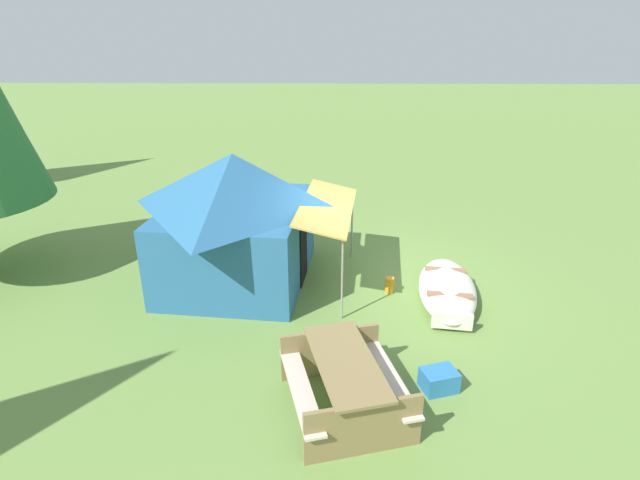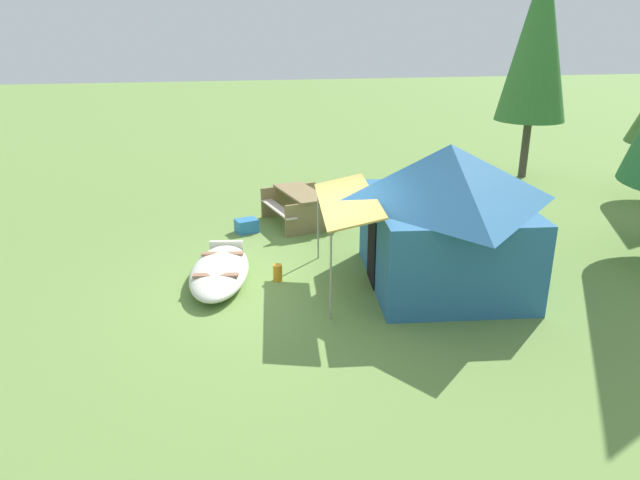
# 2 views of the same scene
# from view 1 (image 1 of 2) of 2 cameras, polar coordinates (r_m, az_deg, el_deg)

# --- Properties ---
(ground_plane) EXTENTS (80.00, 80.00, 0.00)m
(ground_plane) POSITION_cam_1_polar(r_m,az_deg,el_deg) (10.13, 5.60, -4.79)
(ground_plane) COLOR olive
(beached_rowboat) EXTENTS (2.67, 1.40, 0.38)m
(beached_rowboat) POSITION_cam_1_polar(r_m,az_deg,el_deg) (9.72, 14.18, -5.35)
(beached_rowboat) COLOR silver
(beached_rowboat) RESTS_ON ground_plane
(canvas_cabin_tent) EXTENTS (3.63, 3.94, 2.55)m
(canvas_cabin_tent) POSITION_cam_1_polar(r_m,az_deg,el_deg) (9.87, -9.42, 2.65)
(canvas_cabin_tent) COLOR #296191
(canvas_cabin_tent) RESTS_ON ground_plane
(picnic_table) EXTENTS (2.07, 1.83, 0.77)m
(picnic_table) POSITION_cam_1_polar(r_m,az_deg,el_deg) (6.77, 2.88, -15.45)
(picnic_table) COLOR olive
(picnic_table) RESTS_ON ground_plane
(cooler_box) EXTENTS (0.49, 0.56, 0.30)m
(cooler_box) POSITION_cam_1_polar(r_m,az_deg,el_deg) (7.46, 13.31, -15.16)
(cooler_box) COLOR #2B75BA
(cooler_box) RESTS_ON ground_plane
(fuel_can) EXTENTS (0.19, 0.19, 0.31)m
(fuel_can) POSITION_cam_1_polar(r_m,az_deg,el_deg) (9.73, 7.87, -5.08)
(fuel_can) COLOR orange
(fuel_can) RESTS_ON ground_plane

